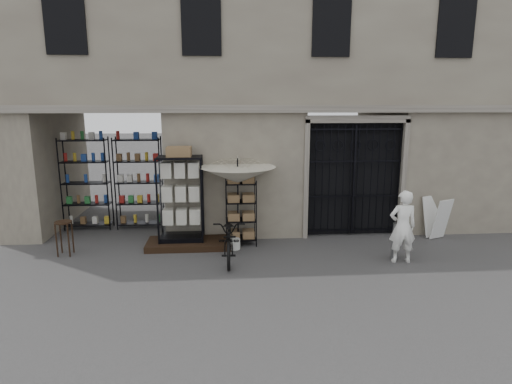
{
  "coord_description": "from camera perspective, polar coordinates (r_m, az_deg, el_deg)",
  "views": [
    {
      "loc": [
        -1.55,
        -8.34,
        3.42
      ],
      "look_at": [
        -0.8,
        1.4,
        1.35
      ],
      "focal_mm": 30.0,
      "sensor_mm": 36.0,
      "label": 1
    }
  ],
  "objects": [
    {
      "name": "step_platform",
      "position": [
        10.47,
        -8.89,
        -6.81
      ],
      "size": [
        2.0,
        0.9,
        0.15
      ],
      "primitive_type": "cube",
      "color": "black",
      "rests_on": "ground"
    },
    {
      "name": "easel_sign",
      "position": [
        11.78,
        22.92,
        -3.17
      ],
      "size": [
        0.67,
        0.71,
        1.03
      ],
      "rotation": [
        0.0,
        0.0,
        0.39
      ],
      "color": "silver",
      "rests_on": "ground"
    },
    {
      "name": "ground",
      "position": [
        9.14,
        5.77,
        -10.06
      ],
      "size": [
        80.0,
        80.0,
        0.0
      ],
      "primitive_type": "plane",
      "color": "black",
      "rests_on": "ground"
    },
    {
      "name": "display_cabinet",
      "position": [
        10.31,
        -9.99,
        -1.46
      ],
      "size": [
        1.06,
        0.72,
        2.19
      ],
      "rotation": [
        0.0,
        0.0,
        -0.09
      ],
      "color": "black",
      "rests_on": "step_platform"
    },
    {
      "name": "steel_bollard",
      "position": [
        9.97,
        18.09,
        -6.24
      ],
      "size": [
        0.17,
        0.17,
        0.82
      ],
      "primitive_type": "cylinder",
      "rotation": [
        0.0,
        0.0,
        0.19
      ],
      "color": "slate",
      "rests_on": "ground"
    },
    {
      "name": "shop_shelving",
      "position": [
        12.21,
        -18.55,
        1.1
      ],
      "size": [
        2.7,
        0.5,
        2.5
      ],
      "primitive_type": "cube",
      "color": "black",
      "rests_on": "ground"
    },
    {
      "name": "iron_gate",
      "position": [
        11.28,
        12.68,
        1.87
      ],
      "size": [
        2.5,
        0.21,
        3.0
      ],
      "color": "black",
      "rests_on": "ground"
    },
    {
      "name": "shopkeeper",
      "position": [
        9.95,
        18.65,
        -8.79
      ],
      "size": [
        0.64,
        1.61,
        0.38
      ],
      "primitive_type": "imported",
      "rotation": [
        0.0,
        0.0,
        3.11
      ],
      "color": "white",
      "rests_on": "ground"
    },
    {
      "name": "white_bucket",
      "position": [
        10.18,
        -2.86,
        -6.93
      ],
      "size": [
        0.31,
        0.31,
        0.25
      ],
      "primitive_type": "cylinder",
      "rotation": [
        0.0,
        0.0,
        0.22
      ],
      "color": "silver",
      "rests_on": "ground"
    },
    {
      "name": "market_umbrella",
      "position": [
        10.04,
        -2.47,
        2.88
      ],
      "size": [
        1.86,
        1.88,
        2.55
      ],
      "rotation": [
        0.0,
        0.0,
        -0.21
      ],
      "color": "black",
      "rests_on": "ground"
    },
    {
      "name": "wooden_stool",
      "position": [
        10.63,
        -24.17,
        -5.53
      ],
      "size": [
        0.44,
        0.44,
        0.79
      ],
      "rotation": [
        0.0,
        0.0,
        0.2
      ],
      "color": "black",
      "rests_on": "ground"
    },
    {
      "name": "main_building",
      "position": [
        12.48,
        2.87,
        16.92
      ],
      "size": [
        14.0,
        4.0,
        9.0
      ],
      "primitive_type": "cube",
      "color": "gray",
      "rests_on": "ground"
    },
    {
      "name": "wire_rack",
      "position": [
        10.35,
        -2.02,
        -2.75
      ],
      "size": [
        0.78,
        0.61,
        1.62
      ],
      "rotation": [
        0.0,
        0.0,
        -0.15
      ],
      "color": "black",
      "rests_on": "ground"
    },
    {
      "name": "bicycle",
      "position": [
        9.59,
        -3.49,
        -8.96
      ],
      "size": [
        0.68,
        1.0,
        1.87
      ],
      "primitive_type": "imported",
      "rotation": [
        0.0,
        0.0,
        -0.03
      ],
      "color": "black",
      "rests_on": "ground"
    },
    {
      "name": "shop_recess",
      "position": [
        11.68,
        -18.98,
        1.85
      ],
      "size": [
        3.0,
        1.7,
        3.0
      ],
      "primitive_type": "cube",
      "color": "black",
      "rests_on": "ground"
    }
  ]
}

